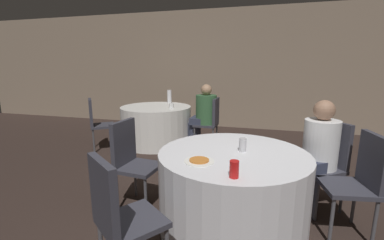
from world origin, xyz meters
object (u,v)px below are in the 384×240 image
(soda_can_red, at_px, (234,169))
(table_near, at_px, (232,190))
(soda_can_silver, at_px, (243,145))
(chair_far_east, at_px, (211,119))
(chair_near_southwest, at_px, (118,212))
(person_white_shirt, at_px, (314,156))
(table_far, at_px, (156,125))
(pizza_plate_near, at_px, (199,161))
(person_green_jacket, at_px, (203,115))
(chair_far_southwest, at_px, (96,120))
(chair_near_northeast, at_px, (326,157))
(bottle_far, at_px, (169,97))
(chair_near_west, at_px, (131,156))
(chair_near_east, at_px, (360,176))

(soda_can_red, bearing_deg, table_near, 96.73)
(soda_can_silver, bearing_deg, chair_far_east, 108.19)
(chair_near_southwest, relative_size, person_white_shirt, 0.80)
(table_near, height_order, chair_far_east, chair_far_east)
(chair_far_east, bearing_deg, table_near, -162.71)
(table_far, relative_size, pizza_plate_near, 5.42)
(table_near, xyz_separation_m, table_far, (-1.74, 2.29, 0.00))
(person_green_jacket, bearing_deg, pizza_plate_near, -166.36)
(pizza_plate_near, xyz_separation_m, soda_can_red, (0.31, -0.23, 0.05))
(person_green_jacket, distance_m, soda_can_red, 2.94)
(chair_far_southwest, distance_m, pizza_plate_near, 3.05)
(table_near, xyz_separation_m, pizza_plate_near, (-0.24, -0.30, 0.37))
(table_far, distance_m, soda_can_silver, 2.91)
(chair_far_southwest, xyz_separation_m, soda_can_red, (2.66, -2.16, 0.24))
(chair_near_northeast, bearing_deg, chair_far_east, 9.13)
(soda_can_silver, bearing_deg, chair_far_southwest, 149.51)
(table_near, relative_size, chair_near_southwest, 1.45)
(chair_near_northeast, distance_m, bottle_far, 3.38)
(pizza_plate_near, height_order, soda_can_red, soda_can_red)
(chair_near_west, bearing_deg, chair_near_northeast, 109.75)
(chair_near_west, xyz_separation_m, chair_near_northeast, (1.99, 0.51, 0.00))
(table_far, bearing_deg, chair_near_southwest, -71.03)
(chair_near_northeast, bearing_deg, table_near, 90.00)
(chair_far_southwest, height_order, pizza_plate_near, chair_far_southwest)
(person_green_jacket, height_order, soda_can_red, person_green_jacket)
(person_green_jacket, xyz_separation_m, bottle_far, (-0.84, 0.53, 0.26))
(soda_can_red, bearing_deg, chair_near_southwest, -154.24)
(chair_near_west, height_order, chair_far_southwest, same)
(chair_near_west, height_order, soda_can_silver, chair_near_west)
(person_green_jacket, bearing_deg, person_white_shirt, -136.72)
(chair_near_southwest, distance_m, chair_far_southwest, 3.17)
(table_near, bearing_deg, soda_can_silver, 34.71)
(pizza_plate_near, bearing_deg, soda_can_silver, 48.14)
(table_far, height_order, person_green_jacket, person_green_jacket)
(table_far, xyz_separation_m, chair_near_east, (2.81, -2.11, 0.19))
(chair_near_northeast, relative_size, person_white_shirt, 0.80)
(person_white_shirt, distance_m, soda_can_red, 1.28)
(chair_near_southwest, height_order, person_green_jacket, person_green_jacket)
(chair_near_east, distance_m, person_white_shirt, 0.46)
(chair_near_west, distance_m, soda_can_silver, 1.19)
(soda_can_silver, bearing_deg, bottle_far, 122.11)
(person_white_shirt, xyz_separation_m, soda_can_silver, (-0.69, -0.47, 0.20))
(chair_near_northeast, relative_size, person_green_jacket, 0.79)
(table_far, height_order, chair_near_west, chair_near_west)
(bottle_far, bearing_deg, pizza_plate_near, -65.60)
(table_far, relative_size, chair_far_southwest, 1.44)
(pizza_plate_near, xyz_separation_m, soda_can_silver, (0.32, 0.35, 0.05))
(chair_near_west, relative_size, chair_near_northeast, 1.00)
(table_near, distance_m, chair_near_west, 1.11)
(chair_near_east, distance_m, soda_can_silver, 1.04)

